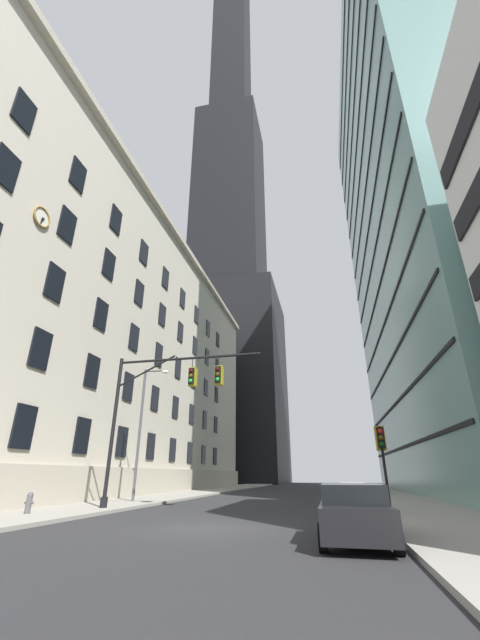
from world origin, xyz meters
TOP-DOWN VIEW (x-y plane):
  - ground_plane at (0.00, 0.00)m, footprint 102.00×160.00m
  - sidewalk_right at (8.50, 0.00)m, footprint 5.00×160.00m
  - station_building at (-18.79, 22.16)m, footprint 16.24×56.34m
  - dark_skyscraper at (-17.87, 70.48)m, footprint 25.83×25.83m
  - glass_office_midrise at (19.21, 24.73)m, footprint 16.54×39.13m
  - traffic_signal_mast at (-3.93, 5.17)m, footprint 8.44×0.63m
  - traffic_light_near_right at (6.63, 4.51)m, footprint 0.40×0.63m
  - street_lamppost at (-7.86, 10.16)m, footprint 1.89×0.32m
  - fire_hydrant at (-8.60, 1.63)m, footprint 0.42×0.26m
  - parked_car at (4.87, -1.95)m, footprint 1.90×4.52m

SIDE VIEW (x-z plane):
  - ground_plane at x=0.00m, z-range -0.10..0.00m
  - sidewalk_right at x=8.50m, z-range 0.00..0.15m
  - fire_hydrant at x=-8.60m, z-range 0.19..1.04m
  - parked_car at x=4.87m, z-range 0.00..1.47m
  - traffic_light_near_right at x=6.63m, z-range 1.22..4.80m
  - street_lamppost at x=-7.86m, z-range 0.85..9.42m
  - traffic_signal_mast at x=-3.93m, z-range 1.84..9.69m
  - station_building at x=-18.79m, z-range -0.02..28.00m
  - glass_office_midrise at x=19.21m, z-range 0.00..59.56m
  - dark_skyscraper at x=-17.87m, z-range -43.82..167.38m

